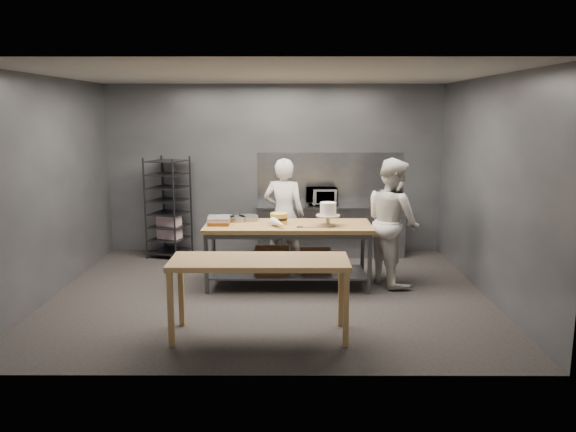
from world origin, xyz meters
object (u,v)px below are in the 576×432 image
at_px(speed_rack, 169,208).
at_px(chef_behind, 284,215).
at_px(chef_right, 392,222).
at_px(work_table, 289,247).
at_px(layer_cake, 279,219).
at_px(frosted_cake_stand, 328,211).
at_px(near_counter, 259,267).
at_px(microwave, 322,197).

relative_size(speed_rack, chef_behind, 0.97).
bearing_deg(chef_right, work_table, 72.62).
xyz_separation_m(chef_right, layer_cake, (-1.66, -0.11, 0.07)).
xyz_separation_m(frosted_cake_stand, layer_cake, (-0.70, 0.13, -0.13)).
xyz_separation_m(near_counter, frosted_cake_stand, (0.88, 1.75, 0.32)).
bearing_deg(microwave, frosted_cake_stand, -90.45).
bearing_deg(chef_right, microwave, 7.78).
bearing_deg(frosted_cake_stand, work_table, 166.96).
bearing_deg(work_table, frosted_cake_stand, -13.04).
bearing_deg(speed_rack, work_table, -39.06).
distance_m(work_table, near_counter, 1.92).
distance_m(speed_rack, chef_behind, 2.22).
relative_size(microwave, frosted_cake_stand, 1.59).
relative_size(work_table, speed_rack, 1.37).
height_order(work_table, chef_behind, chef_behind).
bearing_deg(layer_cake, frosted_cake_stand, -10.17).
height_order(chef_behind, chef_right, chef_right).
bearing_deg(chef_right, speed_rack, 44.56).
xyz_separation_m(microwave, frosted_cake_stand, (-0.02, -1.93, 0.08)).
xyz_separation_m(speed_rack, microwave, (2.68, 0.08, 0.19)).
bearing_deg(frosted_cake_stand, chef_right, 14.02).
xyz_separation_m(near_counter, speed_rack, (-1.79, 3.60, 0.04)).
relative_size(work_table, microwave, 4.43).
bearing_deg(near_counter, layer_cake, 84.45).
distance_m(chef_right, layer_cake, 1.67).
xyz_separation_m(work_table, frosted_cake_stand, (0.55, -0.13, 0.56)).
bearing_deg(microwave, near_counter, -103.73).
xyz_separation_m(speed_rack, layer_cake, (1.97, -1.72, 0.14)).
bearing_deg(microwave, chef_right, -60.61).
bearing_deg(speed_rack, near_counter, -63.60).
relative_size(speed_rack, layer_cake, 7.11).
distance_m(work_table, chef_right, 1.56).
bearing_deg(chef_right, near_counter, 115.55).
height_order(near_counter, speed_rack, speed_rack).
bearing_deg(chef_behind, layer_cake, 98.91).
bearing_deg(near_counter, chef_behind, 84.77).
distance_m(work_table, layer_cake, 0.45).
relative_size(work_table, near_counter, 1.20).
bearing_deg(chef_right, frosted_cake_stand, 82.40).
distance_m(chef_right, microwave, 1.94).
bearing_deg(chef_behind, speed_rack, -10.58).
distance_m(near_counter, chef_right, 2.72).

